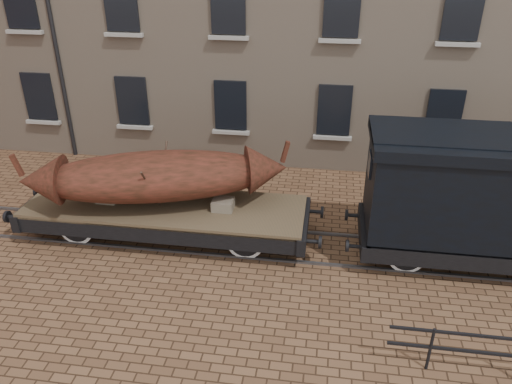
# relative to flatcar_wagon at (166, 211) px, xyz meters

# --- Properties ---
(ground) EXTENTS (90.00, 90.00, 0.00)m
(ground) POSITION_rel_flatcar_wagon_xyz_m (3.34, -0.00, -0.79)
(ground) COLOR brown
(rail_track) EXTENTS (30.00, 1.52, 0.06)m
(rail_track) POSITION_rel_flatcar_wagon_xyz_m (3.34, -0.00, -0.76)
(rail_track) COLOR #59595E
(rail_track) RESTS_ON ground
(flatcar_wagon) EXTENTS (8.41, 2.28, 1.27)m
(flatcar_wagon) POSITION_rel_flatcar_wagon_xyz_m (0.00, 0.00, 0.00)
(flatcar_wagon) COLOR #423927
(flatcar_wagon) RESTS_ON ground
(iron_boat) EXTENTS (6.90, 3.48, 1.65)m
(iron_boat) POSITION_rel_flatcar_wagon_xyz_m (-0.15, -0.00, 1.05)
(iron_boat) COLOR maroon
(iron_boat) RESTS_ON flatcar_wagon
(goods_van) EXTENTS (6.55, 2.39, 3.39)m
(goods_van) POSITION_rel_flatcar_wagon_xyz_m (8.06, -0.00, 1.33)
(goods_van) COLOR black
(goods_van) RESTS_ON ground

